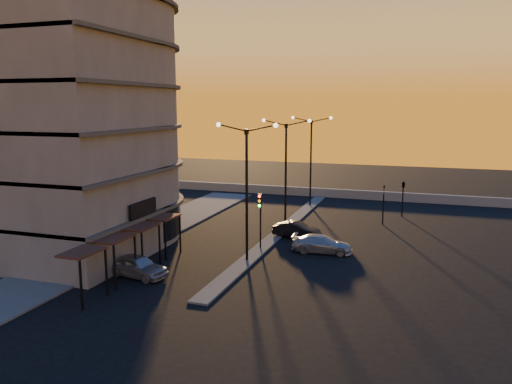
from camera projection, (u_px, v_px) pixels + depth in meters
The scene contains 14 objects.
ground at pixel (247, 261), 34.40m from camera, with size 120.00×120.00×0.00m, color black.
sidewalk_west at pixel (144, 234), 41.42m from camera, with size 5.00×40.00×0.12m, color #484946.
median at pixel (285, 227), 43.72m from camera, with size 1.20×36.00×0.12m, color #484946.
parapet at pixel (338, 193), 57.96m from camera, with size 44.00×0.50×1.00m, color gray.
building at pixel (68, 88), 36.77m from camera, with size 14.35×17.08×25.00m.
streetlamp_near at pixel (247, 181), 33.44m from camera, with size 4.32×0.32×9.51m.
streetlamp_mid at pixel (286, 165), 42.77m from camera, with size 4.32×0.32×9.51m.
streetlamp_far at pixel (311, 154), 52.11m from camera, with size 4.32×0.32×9.51m.
traffic_light_main at pixel (260, 212), 36.58m from camera, with size 0.28×0.44×4.25m.
signal_east_a at pixel (383, 204), 44.62m from camera, with size 0.13×0.16×3.60m.
signal_east_b at pixel (403, 185), 47.69m from camera, with size 0.42×1.99×3.60m.
car_hatchback at pixel (137, 266), 31.23m from camera, with size 1.66×4.12×1.41m, color #9B9DA2.
car_sedan at pixel (297, 230), 40.50m from camera, with size 1.35×3.86×1.27m, color black.
car_wagon at pixel (322, 244), 36.39m from camera, with size 1.79×4.40×1.28m, color #ABAEB3.
Camera 1 is at (11.13, -31.13, 10.65)m, focal length 35.00 mm.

